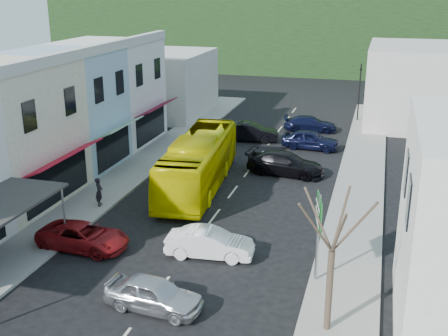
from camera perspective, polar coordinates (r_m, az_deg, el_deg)
ground at (r=27.70m, az=-3.42°, el=-8.12°), size 120.00×120.00×0.00m
sidewalk_left at (r=38.90m, az=-9.06°, el=-0.22°), size 3.00×52.00×0.15m
sidewalk_right at (r=35.55m, az=13.52°, el=-2.33°), size 3.00×52.00×0.15m
shopfront_row at (r=36.14m, az=-19.93°, el=3.93°), size 8.25×30.00×8.00m
distant_block_left at (r=55.09m, az=-6.14°, el=8.55°), size 8.00×10.00×6.00m
distant_block_right at (r=54.15m, az=18.62°, el=8.07°), size 8.00×12.00×7.00m
hillside at (r=89.15m, az=9.80°, el=14.57°), size 80.00×26.00×14.00m
bus at (r=35.03m, az=-2.58°, el=0.43°), size 3.57×11.78×3.10m
car_silver at (r=22.79m, az=-7.16°, el=-12.53°), size 4.56×2.25×1.40m
car_white at (r=26.59m, az=-1.46°, el=-7.61°), size 4.54×2.19×1.40m
car_red at (r=28.19m, az=-14.11°, el=-6.62°), size 4.70×2.16×1.40m
car_black_near at (r=37.85m, az=6.26°, el=0.37°), size 4.68×2.35×1.40m
car_navy_mid at (r=43.89m, az=8.80°, el=2.80°), size 4.55×2.19×1.40m
car_black_far at (r=45.67m, az=2.65°, el=3.62°), size 4.58×2.31×1.40m
car_navy_far at (r=49.20m, az=8.76°, el=4.51°), size 4.69×2.36×1.40m
pedestrian_left at (r=32.76m, az=-12.58°, el=-2.34°), size 0.55×0.69×1.70m
direction_sign at (r=24.18m, az=9.49°, el=-7.19°), size 0.94×1.90×4.04m
street_tree at (r=20.39m, az=10.90°, el=-8.30°), size 3.04×3.04×6.63m
traffic_signal at (r=53.16m, az=13.57°, el=7.41°), size 0.58×1.09×5.32m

